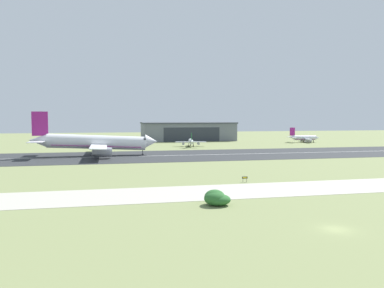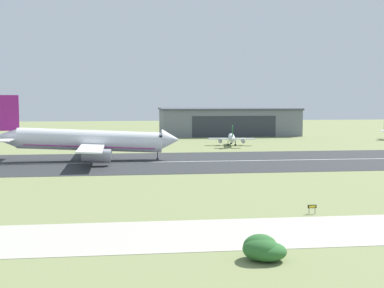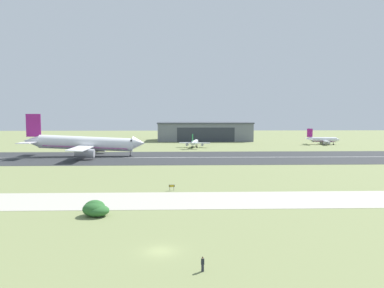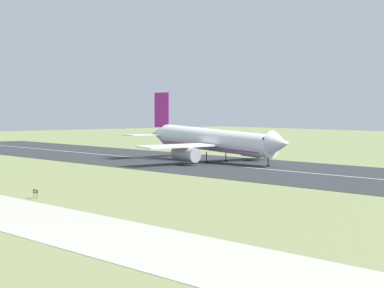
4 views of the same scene
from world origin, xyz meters
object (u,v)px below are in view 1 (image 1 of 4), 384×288
airplane_landing (96,143)px  airplane_parked_west (191,141)px  runway_sign (245,178)px  shrub_clump (216,198)px  airplane_parked_centre (304,138)px

airplane_landing → airplane_parked_west: (50.30, 41.68, -2.91)m
airplane_parked_west → runway_sign: size_ratio=14.09×
shrub_clump → runway_sign: 26.55m
shrub_clump → runway_sign: (13.98, 22.57, -0.21)m
airplane_landing → shrub_clump: bearing=-75.0°
airplane_landing → runway_sign: (40.14, -75.19, -4.68)m
airplane_landing → airplane_parked_centre: size_ratio=2.55×
airplane_parked_west → airplane_parked_centre: (80.17, 18.13, 0.03)m
airplane_parked_centre → runway_sign: bearing=-123.8°
airplane_landing → airplane_parked_centre: (130.47, 59.81, -2.88)m
airplane_parked_centre → runway_sign: airplane_parked_centre is taller
runway_sign → shrub_clump: bearing=-121.8°
airplane_parked_centre → shrub_clump: 188.97m
shrub_clump → runway_sign: shrub_clump is taller
airplane_parked_centre → shrub_clump: size_ratio=4.16×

